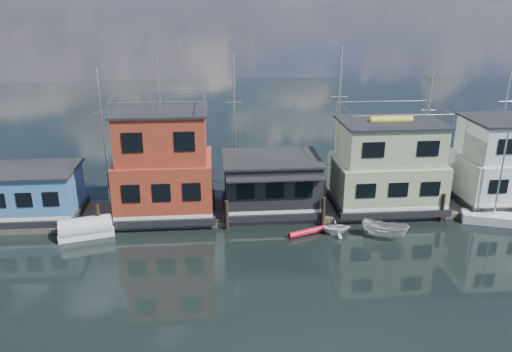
{
  "coord_description": "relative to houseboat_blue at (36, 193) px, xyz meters",
  "views": [
    {
      "loc": [
        -4.7,
        -23.48,
        15.78
      ],
      "look_at": [
        -1.65,
        12.0,
        3.0
      ],
      "focal_mm": 35.0,
      "sensor_mm": 36.0,
      "label": 1
    }
  ],
  "objects": [
    {
      "name": "pilings",
      "position": [
        17.67,
        -2.8,
        -1.11
      ],
      "size": [
        42.28,
        0.28,
        2.2
      ],
      "color": "#2D2116",
      "rests_on": "ground"
    },
    {
      "name": "ground",
      "position": [
        18.0,
        -12.0,
        -2.21
      ],
      "size": [
        160.0,
        160.0,
        0.0
      ],
      "primitive_type": "plane",
      "color": "black",
      "rests_on": "ground"
    },
    {
      "name": "houseboat_red",
      "position": [
        9.5,
        0.0,
        1.9
      ],
      "size": [
        7.4,
        5.9,
        11.86
      ],
      "color": "black",
      "rests_on": "dock"
    },
    {
      "name": "houseboat_blue",
      "position": [
        0.0,
        0.0,
        0.0
      ],
      "size": [
        6.4,
        4.9,
        3.66
      ],
      "color": "black",
      "rests_on": "dock"
    },
    {
      "name": "houseboat_green",
      "position": [
        26.5,
        0.0,
        1.34
      ],
      "size": [
        8.4,
        5.9,
        7.03
      ],
      "color": "black",
      "rests_on": "dock"
    },
    {
      "name": "dinghy_white",
      "position": [
        21.65,
        -4.28,
        -1.66
      ],
      "size": [
        2.08,
        1.79,
        1.09
      ],
      "primitive_type": "imported",
      "rotation": [
        0.0,
        0.0,
        1.57
      ],
      "color": "silver",
      "rests_on": "ground"
    },
    {
      "name": "day_sailer",
      "position": [
        33.71,
        -3.42,
        -1.79
      ],
      "size": [
        4.61,
        2.81,
        6.9
      ],
      "rotation": [
        0.0,
        0.0,
        -0.33
      ],
      "color": "silver",
      "rests_on": "ground"
    },
    {
      "name": "dock",
      "position": [
        18.0,
        0.0,
        -2.01
      ],
      "size": [
        48.0,
        5.0,
        0.4
      ],
      "primitive_type": "cube",
      "color": "#595147",
      "rests_on": "ground"
    },
    {
      "name": "houseboat_white",
      "position": [
        36.5,
        0.0,
        1.33
      ],
      "size": [
        8.4,
        5.9,
        6.66
      ],
      "color": "black",
      "rests_on": "dock"
    },
    {
      "name": "red_kayak",
      "position": [
        19.67,
        -4.19,
        -1.98
      ],
      "size": [
        2.98,
        1.49,
        0.44
      ],
      "primitive_type": "cylinder",
      "rotation": [
        0.0,
        1.57,
        0.36
      ],
      "color": "#B51322",
      "rests_on": "ground"
    },
    {
      "name": "motorboat",
      "position": [
        24.86,
        -5.16,
        -1.58
      ],
      "size": [
        3.42,
        2.63,
        1.25
      ],
      "primitive_type": "imported",
      "rotation": [
        0.0,
        0.0,
        1.06
      ],
      "color": "silver",
      "rests_on": "ground"
    },
    {
      "name": "houseboat_dark",
      "position": [
        17.5,
        -0.02,
        0.21
      ],
      "size": [
        7.4,
        6.1,
        4.06
      ],
      "color": "black",
      "rests_on": "dock"
    },
    {
      "name": "background_masts",
      "position": [
        22.76,
        6.0,
        3.35
      ],
      "size": [
        36.4,
        0.16,
        12.0
      ],
      "color": "silver",
      "rests_on": "ground"
    },
    {
      "name": "tarp_runabout",
      "position": [
        4.15,
        -3.08,
        -1.64
      ],
      "size": [
        3.94,
        2.35,
        1.5
      ],
      "rotation": [
        0.0,
        0.0,
        0.26
      ],
      "color": "silver",
      "rests_on": "ground"
    }
  ]
}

